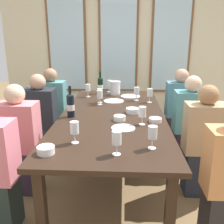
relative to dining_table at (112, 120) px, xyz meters
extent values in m
plane|color=olive|center=(0.00, 0.00, -0.68)|extent=(12.00, 12.00, 0.00)
cube|color=beige|center=(0.00, 2.29, 0.77)|extent=(4.28, 0.06, 2.90)
cube|color=brown|center=(-0.95, 2.24, 0.77)|extent=(0.72, 0.03, 1.88)
cube|color=silver|center=(-0.95, 2.23, 0.77)|extent=(0.64, 0.01, 1.80)
cube|color=brown|center=(0.00, 2.24, 0.77)|extent=(0.72, 0.03, 1.88)
cube|color=silver|center=(0.00, 2.23, 0.77)|extent=(0.64, 0.01, 1.80)
cube|color=brown|center=(0.95, 2.24, 0.77)|extent=(0.72, 0.03, 1.88)
cube|color=silver|center=(0.95, 2.23, 0.77)|extent=(0.64, 0.01, 1.80)
cube|color=#2F1F15|center=(0.00, 0.00, 0.04)|extent=(1.08, 2.38, 0.04)
cube|color=#2F1F15|center=(-0.45, -1.10, -0.33)|extent=(0.07, 0.07, 0.70)
cube|color=#2F1F15|center=(0.45, -1.10, -0.33)|extent=(0.07, 0.07, 0.70)
cube|color=#2F1F15|center=(-0.45, 1.10, -0.33)|extent=(0.07, 0.07, 0.70)
cube|color=#2F1F15|center=(0.45, 1.10, -0.33)|extent=(0.07, 0.07, 0.70)
cylinder|color=white|center=(0.21, 0.82, 0.07)|extent=(0.26, 0.26, 0.01)
cylinder|color=white|center=(0.12, -0.44, 0.07)|extent=(0.21, 0.21, 0.01)
cylinder|color=white|center=(-0.01, 0.54, 0.07)|extent=(0.25, 0.25, 0.01)
cylinder|color=silver|center=(-0.01, 0.93, 0.15)|extent=(0.14, 0.14, 0.17)
cylinder|color=silver|center=(-0.01, 0.93, 0.24)|extent=(0.16, 0.16, 0.02)
cylinder|color=black|center=(-0.22, 1.01, 0.17)|extent=(0.08, 0.08, 0.21)
cone|color=black|center=(-0.22, 1.01, 0.29)|extent=(0.08, 0.08, 0.02)
cylinder|color=black|center=(-0.22, 1.01, 0.34)|extent=(0.03, 0.03, 0.08)
cylinder|color=white|center=(-0.22, 1.01, 0.16)|extent=(0.08, 0.08, 0.06)
cylinder|color=black|center=(-0.42, -0.11, 0.17)|extent=(0.07, 0.08, 0.22)
cone|color=black|center=(-0.42, -0.11, 0.30)|extent=(0.07, 0.08, 0.02)
cylinder|color=black|center=(-0.42, -0.11, 0.35)|extent=(0.03, 0.03, 0.08)
cylinder|color=silver|center=(-0.42, -0.11, 0.16)|extent=(0.08, 0.08, 0.06)
cylinder|color=white|center=(0.21, 0.05, 0.09)|extent=(0.14, 0.14, 0.05)
cylinder|color=white|center=(0.42, -0.24, 0.08)|extent=(0.12, 0.12, 0.04)
cylinder|color=white|center=(-0.42, -0.97, 0.09)|extent=(0.12, 0.12, 0.05)
cylinder|color=white|center=(0.08, -0.21, 0.09)|extent=(0.12, 0.12, 0.05)
cylinder|color=white|center=(-0.17, 0.38, 0.07)|extent=(0.06, 0.06, 0.00)
cylinder|color=white|center=(-0.17, 0.38, 0.11)|extent=(0.01, 0.01, 0.07)
cylinder|color=white|center=(-0.17, 0.38, 0.19)|extent=(0.07, 0.07, 0.09)
cylinder|color=maroon|center=(-0.17, 0.38, 0.15)|extent=(0.06, 0.06, 0.02)
cylinder|color=white|center=(0.29, -0.32, 0.07)|extent=(0.06, 0.06, 0.00)
cylinder|color=white|center=(0.29, -0.32, 0.11)|extent=(0.01, 0.01, 0.07)
cylinder|color=white|center=(0.29, -0.32, 0.19)|extent=(0.07, 0.07, 0.09)
cylinder|color=white|center=(-0.37, 0.77, 0.07)|extent=(0.06, 0.06, 0.00)
cylinder|color=white|center=(-0.37, 0.77, 0.11)|extent=(0.01, 0.01, 0.07)
cylinder|color=white|center=(-0.37, 0.77, 0.19)|extent=(0.07, 0.07, 0.09)
cylinder|color=maroon|center=(-0.37, 0.77, 0.16)|extent=(0.06, 0.06, 0.03)
cylinder|color=white|center=(0.33, -0.84, 0.07)|extent=(0.06, 0.06, 0.00)
cylinder|color=white|center=(0.33, -0.84, 0.11)|extent=(0.01, 0.01, 0.07)
cylinder|color=white|center=(0.33, -0.84, 0.19)|extent=(0.07, 0.07, 0.09)
cylinder|color=#590C19|center=(0.33, -0.84, 0.16)|extent=(0.06, 0.06, 0.02)
cylinder|color=white|center=(0.28, 0.61, 0.07)|extent=(0.06, 0.06, 0.00)
cylinder|color=white|center=(0.28, 0.61, 0.11)|extent=(0.01, 0.01, 0.07)
cylinder|color=white|center=(0.28, 0.61, 0.19)|extent=(0.07, 0.07, 0.09)
cylinder|color=white|center=(0.08, -0.96, 0.07)|extent=(0.06, 0.06, 0.00)
cylinder|color=white|center=(0.08, -0.96, 0.11)|extent=(0.01, 0.01, 0.07)
cylinder|color=white|center=(0.08, -0.96, 0.19)|extent=(0.07, 0.07, 0.09)
cylinder|color=white|center=(-0.18, 0.47, 0.07)|extent=(0.06, 0.06, 0.00)
cylinder|color=white|center=(-0.18, 0.47, 0.11)|extent=(0.01, 0.01, 0.07)
cylinder|color=white|center=(-0.18, 0.47, 0.19)|extent=(0.07, 0.07, 0.09)
cylinder|color=white|center=(-0.10, 1.10, 0.07)|extent=(0.06, 0.06, 0.00)
cylinder|color=white|center=(-0.10, 1.10, 0.11)|extent=(0.01, 0.01, 0.07)
cylinder|color=white|center=(-0.10, 1.10, 0.19)|extent=(0.07, 0.07, 0.09)
cylinder|color=white|center=(0.44, 0.51, 0.07)|extent=(0.06, 0.06, 0.00)
cylinder|color=white|center=(0.44, 0.51, 0.11)|extent=(0.01, 0.01, 0.07)
cylinder|color=white|center=(0.44, 0.51, 0.19)|extent=(0.07, 0.07, 0.09)
cylinder|color=white|center=(-0.25, -0.77, 0.07)|extent=(0.06, 0.06, 0.00)
cylinder|color=white|center=(-0.25, -0.77, 0.11)|extent=(0.01, 0.01, 0.07)
cylinder|color=white|center=(-0.25, -0.77, 0.19)|extent=(0.07, 0.07, 0.09)
cube|color=#28363C|center=(-0.90, 0.33, -0.45)|extent=(0.32, 0.24, 0.45)
cube|color=#21252D|center=(-0.90, 0.33, 0.01)|extent=(0.38, 0.24, 0.48)
sphere|color=tan|center=(-0.90, 0.33, 0.34)|extent=(0.19, 0.19, 0.19)
cube|color=#2E2134|center=(0.90, 0.30, -0.45)|extent=(0.32, 0.24, 0.45)
cube|color=teal|center=(0.90, 0.30, 0.01)|extent=(0.38, 0.24, 0.48)
sphere|color=beige|center=(0.90, 0.30, 0.34)|extent=(0.19, 0.19, 0.19)
cube|color=#36293E|center=(-0.90, -0.31, -0.45)|extent=(0.32, 0.24, 0.45)
cube|color=#DF7A82|center=(-0.90, -0.31, 0.01)|extent=(0.38, 0.24, 0.48)
sphere|color=beige|center=(-0.90, -0.31, 0.34)|extent=(0.19, 0.19, 0.19)
cube|color=#232938|center=(0.90, -0.26, -0.45)|extent=(0.32, 0.24, 0.45)
cube|color=tan|center=(0.90, -0.26, 0.01)|extent=(0.38, 0.24, 0.48)
sphere|color=#9F724B|center=(0.90, -0.26, 0.34)|extent=(0.19, 0.19, 0.19)
cube|color=#222C42|center=(-0.90, 0.87, -0.45)|extent=(0.32, 0.24, 0.45)
cube|color=teal|center=(-0.90, 0.87, 0.01)|extent=(0.38, 0.24, 0.48)
sphere|color=#A17557|center=(-0.90, 0.87, 0.34)|extent=(0.19, 0.19, 0.19)
cube|color=#33252E|center=(0.90, 0.90, -0.45)|extent=(0.32, 0.24, 0.45)
cube|color=teal|center=(0.90, 0.90, 0.01)|extent=(0.38, 0.24, 0.48)
sphere|color=tan|center=(0.90, 0.90, 0.34)|extent=(0.19, 0.19, 0.19)
camera|label=1|loc=(0.12, -2.57, 0.86)|focal=40.86mm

